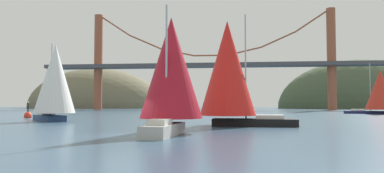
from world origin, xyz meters
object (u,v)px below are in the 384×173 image
Objects in this scene: sailboat_white_mainsail at (55,81)px; sailboat_scarlet_sail at (380,91)px; channel_buoy at (28,115)px; sailboat_red_spinnaker at (229,70)px; sailboat_crimson_sail at (171,70)px.

sailboat_scarlet_sail is (50.13, 35.81, -0.10)m from sailboat_white_mainsail.
sailboat_white_mainsail is 3.54× the size of channel_buoy.
sailboat_white_mainsail reaches higher than channel_buoy.
channel_buoy is at bearing 133.21° from sailboat_white_mainsail.
channel_buoy is (-29.68, 16.01, -4.83)m from sailboat_red_spinnaker.
sailboat_red_spinnaker reaches higher than sailboat_scarlet_sail.
sailboat_crimson_sail reaches higher than channel_buoy.
sailboat_crimson_sail is (16.54, -15.17, -0.34)m from sailboat_white_mainsail.
sailboat_red_spinnaker is 34.06m from channel_buoy.
sailboat_scarlet_sail is 64.91m from channel_buoy.
channel_buoy is at bearing 151.66° from sailboat_red_spinnaker.
sailboat_red_spinnaker reaches higher than sailboat_crimson_sail.
sailboat_scarlet_sail is 4.00× the size of channel_buoy.
sailboat_white_mainsail is 0.89× the size of sailboat_scarlet_sail.
sailboat_crimson_sail is at bearing -44.13° from channel_buoy.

